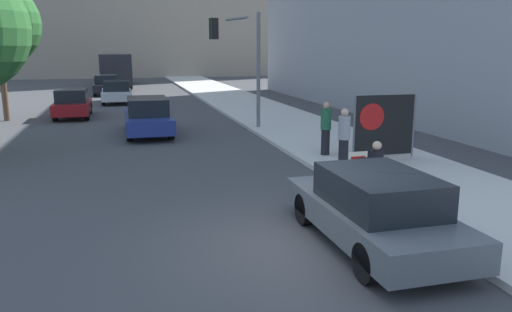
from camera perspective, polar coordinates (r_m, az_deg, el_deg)
The scene contains 13 objects.
ground_plane at distance 9.31m, azimuth 5.72°, elevation -10.11°, with size 160.00×160.00×0.00m, color #444447.
sidewalk_curb at distance 24.49m, azimuth 2.97°, elevation 4.09°, with size 4.43×90.00×0.14m, color beige.
seated_protester at distance 12.28m, azimuth 13.67°, elevation -0.99°, with size 0.97×0.77×1.22m.
jogger_on_sidewalk at distance 14.48m, azimuth 10.01°, elevation 2.05°, with size 0.34×0.34×1.72m.
pedestrian_behind at distance 16.23m, azimuth 7.98°, elevation 3.17°, with size 0.34×0.34×1.71m.
protest_banner at distance 16.03m, azimuth 14.40°, elevation 3.43°, with size 2.12×0.06×1.98m.
traffic_light_pole at distance 21.36m, azimuth -1.74°, elevation 11.91°, with size 2.25×2.02×4.88m.
parked_car_curbside at distance 9.26m, azimuth 13.39°, elevation -5.91°, with size 1.82×4.35×1.40m.
car_on_road_nearest at distance 21.19m, azimuth -12.27°, elevation 4.45°, with size 1.82×4.67×1.54m.
car_on_road_midblock at distance 27.55m, azimuth -20.24°, elevation 5.66°, with size 1.72×4.12×1.48m.
car_on_road_distant at distance 34.08m, azimuth -15.65°, elevation 7.07°, with size 1.86×4.30×1.46m.
car_on_road_far_lane at distance 40.54m, azimuth -16.73°, elevation 7.80°, with size 1.87×4.44×1.52m.
city_bus_on_road at distance 48.86m, azimuth -15.69°, elevation 9.72°, with size 2.61×12.01×3.04m.
Camera 1 is at (-3.13, -8.03, 3.53)m, focal length 35.00 mm.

